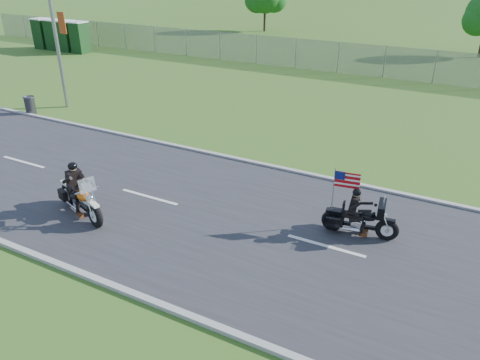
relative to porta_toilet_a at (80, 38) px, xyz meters
The scene contains 12 objects.
ground 27.83m from the porta_toilet_a, 37.69° to the right, with size 420.00×420.00×0.00m, color #3B5D1D.
road 27.83m from the porta_toilet_a, 37.69° to the right, with size 120.00×8.00×0.04m, color #28282B.
curb_north 25.55m from the porta_toilet_a, 30.48° to the right, with size 120.00×0.18×0.12m, color #9E9B93.
curb_south 30.47m from the porta_toilet_a, 43.74° to the right, with size 120.00×0.18×0.12m, color #9E9B93.
fence 17.26m from the porta_toilet_a, 10.01° to the left, with size 60.00×0.03×2.00m, color gray.
porta_toilet_a is the anchor object (origin of this frame).
porta_toilet_b 1.40m from the porta_toilet_a, behind, with size 1.10×1.10×2.30m, color #103411.
porta_toilet_c 2.80m from the porta_toilet_a, behind, with size 1.10×1.10×2.30m, color #103411.
porta_toilet_d 4.20m from the porta_toilet_a, behind, with size 1.10×1.10×2.30m, color #103411.
motorcycle_lead 26.67m from the porta_toilet_a, 44.93° to the right, with size 2.46×1.19×1.71m.
motorcycle_follow 31.06m from the porta_toilet_a, 31.02° to the right, with size 2.15×0.80×1.80m.
trash_can 15.78m from the porta_toilet_a, 53.67° to the right, with size 0.50×0.50×0.86m, color #35353A.
Camera 1 is at (6.95, -10.48, 7.24)m, focal length 35.00 mm.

